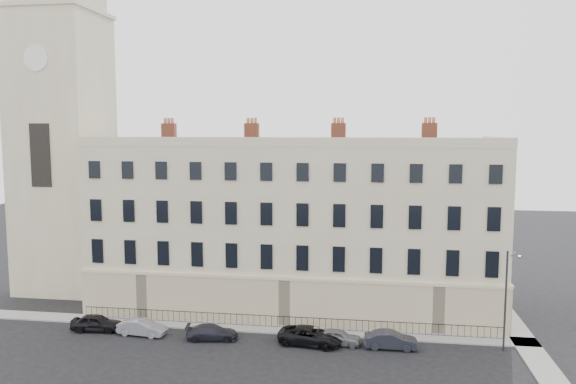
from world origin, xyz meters
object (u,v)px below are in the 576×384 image
Objects in this scene: streetlamp at (507,296)px; car_a at (96,323)px; car_e at (338,337)px; car_d at (311,336)px; car_f at (391,340)px; car_b at (142,327)px; car_c at (212,332)px.

car_a is at bearing -155.27° from streetlamp.
car_d is at bearing 101.53° from car_e.
car_d is 0.65× the size of streetlamp.
car_a is 1.01× the size of car_f.
car_b is 28.28m from streetlamp.
car_b reaches higher than car_e.
car_e is 12.87m from streetlamp.
car_a is 4.09m from car_b.
car_a is at bearing 93.52° from car_e.
car_a is at bearing 88.08° from car_f.
car_b is 19.68m from car_f.
car_a reaches higher than car_c.
car_a is 0.99× the size of car_c.
car_f is at bearing -150.86° from streetlamp.
car_d is at bearing -97.67° from car_c.
car_b is at bearing 97.22° from car_d.
car_d is 1.39× the size of car_e.
car_d is 1.24× the size of car_f.
car_f reaches higher than car_e.
car_d is 6.08m from car_f.
car_d is at bearing 89.46° from car_f.
car_e is 0.89× the size of car_f.
car_e reaches higher than car_c.
car_f is at bearing -89.34° from car_e.
streetlamp is (32.12, 0.59, 3.51)m from car_a.
car_c is at bearing 89.55° from car_f.
car_b is at bearing -154.38° from streetlamp.
streetlamp is at bearing -83.67° from car_e.
streetlamp reaches higher than car_b.
car_a reaches higher than car_e.
car_e is at bearing 85.69° from car_f.
car_f is 0.53× the size of streetlamp.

